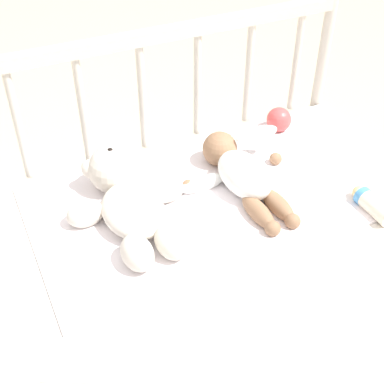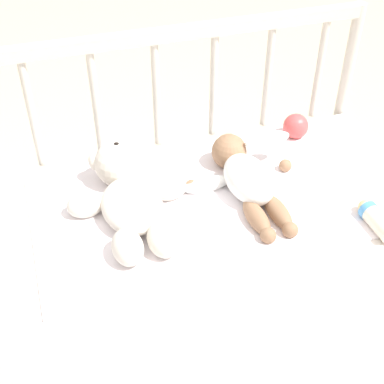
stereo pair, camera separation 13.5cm
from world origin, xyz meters
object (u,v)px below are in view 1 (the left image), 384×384
baby (241,172)px  teddy_bear (128,199)px  toy_ball (279,120)px  baby_bottle (372,204)px

baby → teddy_bear: bearing=175.9°
teddy_bear → toy_ball: bearing=16.9°
toy_ball → baby_bottle: bearing=-89.1°
baby → toy_ball: bearing=38.1°
baby → baby_bottle: size_ratio=2.87×
baby_bottle → baby: bearing=136.7°
toy_ball → teddy_bear: bearing=-163.1°
baby → toy_ball: 0.31m
teddy_bear → baby_bottle: (0.57, -0.26, -0.02)m
teddy_bear → baby_bottle: bearing=-24.7°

